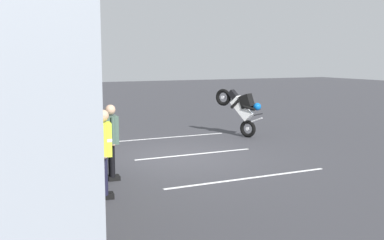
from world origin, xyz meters
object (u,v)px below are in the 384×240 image
spectator_far_left (104,146)px  stunt_motorcycle (241,107)px  spectator_centre (95,130)px  parked_motorcycle_silver (75,157)px  spectator_left (111,136)px

spectator_far_left → stunt_motorcycle: 7.85m
spectator_centre → parked_motorcycle_silver: (-0.67, 0.63, -0.49)m
spectator_left → parked_motorcycle_silver: 1.02m
spectator_far_left → spectator_left: bearing=-21.2°
spectator_far_left → stunt_motorcycle: size_ratio=0.97×
spectator_left → parked_motorcycle_silver: (0.52, 0.70, -0.53)m
spectator_centre → parked_motorcycle_silver: 1.05m
spectator_far_left → parked_motorcycle_silver: 1.88m
spectator_far_left → spectator_left: size_ratio=1.03×
parked_motorcycle_silver → stunt_motorcycle: 7.08m
spectator_far_left → spectator_left: (1.26, -0.49, -0.04)m
spectator_centre → parked_motorcycle_silver: bearing=136.7°
spectator_centre → parked_motorcycle_silver: spectator_centre is taller
spectator_left → stunt_motorcycle: (3.68, -5.62, 0.01)m
spectator_left → parked_motorcycle_silver: size_ratio=0.83×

